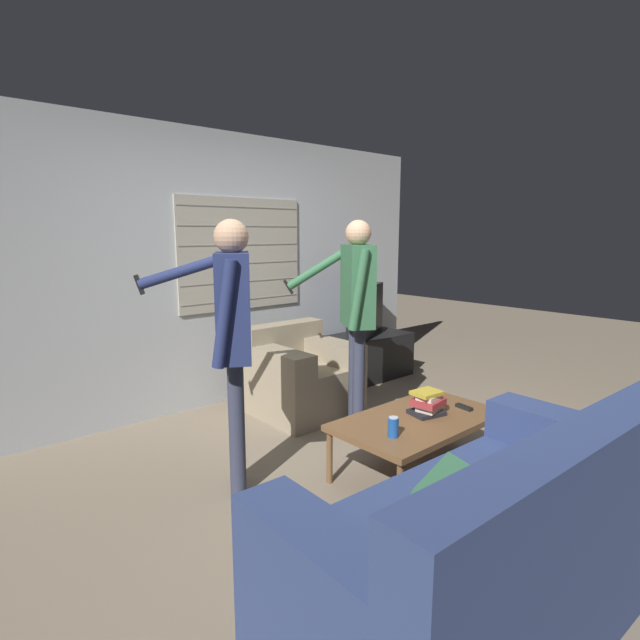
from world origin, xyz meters
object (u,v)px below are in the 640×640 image
(couch_blue, at_px, (494,547))
(armchair_beige, at_px, (301,377))
(person_left_standing, at_px, (232,322))
(person_right_standing, at_px, (356,300))
(soda_can, at_px, (393,427))
(coffee_table, at_px, (418,422))
(spare_remote, at_px, (464,407))
(tv, at_px, (365,310))
(book_stack, at_px, (428,403))

(couch_blue, xyz_separation_m, armchair_beige, (1.00, 2.49, -0.02))
(person_left_standing, bearing_deg, armchair_beige, -23.45)
(person_left_standing, xyz_separation_m, person_right_standing, (1.29, 0.20, 0.00))
(soda_can, bearing_deg, person_right_standing, 56.41)
(coffee_table, xyz_separation_m, spare_remote, (0.38, -0.11, 0.05))
(tv, bearing_deg, soda_can, 18.93)
(armchair_beige, height_order, person_left_standing, person_left_standing)
(tv, relative_size, soda_can, 6.48)
(soda_can, bearing_deg, book_stack, 10.85)
(armchair_beige, relative_size, spare_remote, 6.23)
(person_right_standing, height_order, book_stack, person_right_standing)
(couch_blue, relative_size, coffee_table, 1.64)
(person_left_standing, bearing_deg, book_stack, -87.39)
(armchair_beige, relative_size, soda_can, 6.62)
(couch_blue, distance_m, coffee_table, 1.33)
(armchair_beige, xyz_separation_m, person_right_standing, (0.10, -0.60, 0.76))
(book_stack, relative_size, spare_remote, 1.91)
(armchair_beige, xyz_separation_m, soda_can, (-0.54, -1.55, 0.13))
(coffee_table, bearing_deg, soda_can, -165.51)
(armchair_beige, distance_m, person_right_standing, 0.98)
(couch_blue, relative_size, book_stack, 7.49)
(couch_blue, xyz_separation_m, soda_can, (0.46, 0.94, 0.11))
(couch_blue, relative_size, armchair_beige, 2.30)
(armchair_beige, bearing_deg, couch_blue, 68.53)
(tv, relative_size, spare_remote, 6.10)
(couch_blue, relative_size, person_right_standing, 1.10)
(armchair_beige, distance_m, soda_can, 1.65)
(person_right_standing, relative_size, soda_can, 13.77)
(tv, relative_size, book_stack, 3.19)
(couch_blue, xyz_separation_m, book_stack, (0.94, 1.03, 0.13))
(tv, height_order, book_stack, tv)
(tv, distance_m, book_stack, 2.26)
(person_right_standing, bearing_deg, book_stack, -159.47)
(person_left_standing, relative_size, soda_can, 13.63)
(armchair_beige, distance_m, spare_remote, 1.58)
(tv, distance_m, person_right_standing, 1.52)
(person_right_standing, bearing_deg, person_left_standing, 129.98)
(coffee_table, distance_m, book_stack, 0.15)
(person_left_standing, xyz_separation_m, book_stack, (1.13, -0.66, -0.62))
(person_right_standing, height_order, soda_can, person_right_standing)
(couch_blue, bearing_deg, person_right_standing, 62.08)
(book_stack, xyz_separation_m, spare_remote, (0.28, -0.10, -0.07))
(soda_can, xyz_separation_m, spare_remote, (0.75, -0.01, -0.05))
(coffee_table, height_order, person_left_standing, person_left_standing)
(armchair_beige, bearing_deg, spare_remote, 98.38)
(coffee_table, height_order, person_right_standing, person_right_standing)
(tv, height_order, spare_remote, tv)
(armchair_beige, height_order, coffee_table, armchair_beige)
(coffee_table, relative_size, person_left_standing, 0.68)
(coffee_table, height_order, spare_remote, spare_remote)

